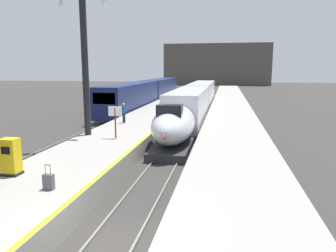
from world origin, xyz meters
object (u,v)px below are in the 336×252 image
object	(u,v)px
departure_info_board	(115,116)
rolling_suitcase	(49,182)
highspeed_train_main	(195,101)
regional_train_adjacent	(149,92)
ticket_machine_yellow	(11,158)
passenger_mid_platform	(124,111)
station_column_mid	(84,49)

from	to	relation	value
departure_info_board	rolling_suitcase	bearing A→B (deg)	-86.38
highspeed_train_main	regional_train_adjacent	xyz separation A→B (m)	(-8.10, 10.84, 0.21)
highspeed_train_main	ticket_machine_yellow	size ratio (longest dim) A/B	24.04
passenger_mid_platform	rolling_suitcase	size ratio (longest dim) A/B	1.72
rolling_suitcase	departure_info_board	xyz separation A→B (m)	(-0.58, 9.16, 1.20)
passenger_mid_platform	ticket_machine_yellow	size ratio (longest dim) A/B	1.06
highspeed_train_main	regional_train_adjacent	distance (m)	13.54
ticket_machine_yellow	departure_info_board	size ratio (longest dim) A/B	0.75
departure_info_board	highspeed_train_main	bearing A→B (deg)	77.78
highspeed_train_main	station_column_mid	size ratio (longest dim) A/B	3.96
rolling_suitcase	departure_info_board	size ratio (longest dim) A/B	0.46
passenger_mid_platform	station_column_mid	bearing A→B (deg)	-100.20
rolling_suitcase	ticket_machine_yellow	world-z (taller)	ticket_machine_yellow
station_column_mid	passenger_mid_platform	size ratio (longest dim) A/B	5.74
regional_train_adjacent	station_column_mid	distance (m)	27.33
regional_train_adjacent	rolling_suitcase	bearing A→B (deg)	-82.16
highspeed_train_main	passenger_mid_platform	xyz separation A→B (m)	(-4.97, -10.84, 0.12)
station_column_mid	ticket_machine_yellow	xyz separation A→B (m)	(0.35, -8.61, -5.06)
highspeed_train_main	regional_train_adjacent	size ratio (longest dim) A/B	1.05
regional_train_adjacent	passenger_mid_platform	xyz separation A→B (m)	(3.13, -21.68, -0.09)
rolling_suitcase	departure_info_board	distance (m)	9.26
highspeed_train_main	departure_info_board	world-z (taller)	highspeed_train_main
highspeed_train_main	station_column_mid	world-z (taller)	station_column_mid
regional_train_adjacent	rolling_suitcase	xyz separation A→B (m)	(5.06, -36.74, -0.77)
passenger_mid_platform	departure_info_board	distance (m)	6.07
ticket_machine_yellow	departure_info_board	distance (m)	8.13
highspeed_train_main	regional_train_adjacent	world-z (taller)	regional_train_adjacent
station_column_mid	departure_info_board	world-z (taller)	station_column_mid
regional_train_adjacent	departure_info_board	bearing A→B (deg)	-80.78
regional_train_adjacent	ticket_machine_yellow	distance (m)	35.53
rolling_suitcase	departure_info_board	world-z (taller)	departure_info_board
ticket_machine_yellow	highspeed_train_main	bearing A→B (deg)	77.28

